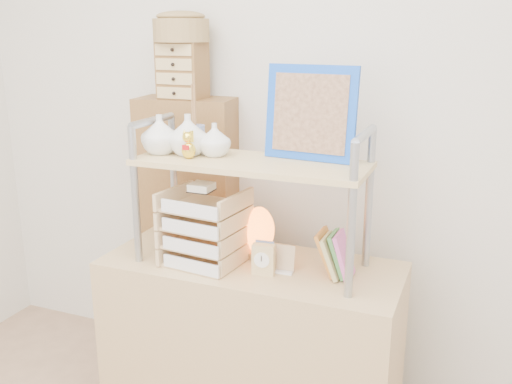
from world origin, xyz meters
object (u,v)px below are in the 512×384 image
cabinet (190,235)px  letter_tray (203,232)px  desk (251,346)px  salt_lamp (259,231)px

cabinet → letter_tray: cabinet is taller
desk → cabinet: cabinet is taller
cabinet → salt_lamp: cabinet is taller
desk → cabinet: (-0.48, 0.37, 0.30)m
desk → salt_lamp: (0.00, 0.08, 0.48)m
desk → cabinet: size_ratio=0.89×
desk → letter_tray: letter_tray is taller
letter_tray → cabinet: bearing=124.5°
letter_tray → salt_lamp: letter_tray is taller
desk → letter_tray: (-0.17, -0.07, 0.51)m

